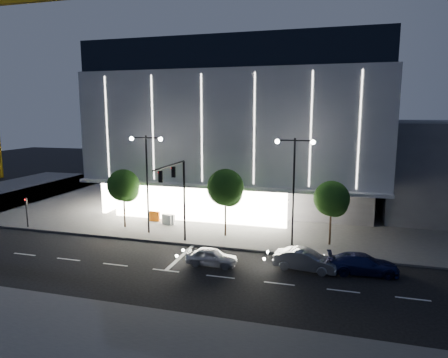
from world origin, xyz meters
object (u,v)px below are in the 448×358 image
at_px(tree_right, 332,201).
at_px(car_second, 305,260).
at_px(car_lead, 212,257).
at_px(barrier_d, 170,219).
at_px(street_lamp_west, 147,170).
at_px(ped_signal_far, 27,209).
at_px(tree_left, 124,187).
at_px(car_third, 363,264).
at_px(barrier_b, 167,219).
at_px(tree_mid, 226,189).
at_px(street_lamp_east, 294,176).
at_px(barrier_c, 155,216).
at_px(traffic_mast, 177,187).

bearing_deg(tree_right, car_second, -105.49).
height_order(car_lead, barrier_d, car_lead).
height_order(street_lamp_west, ped_signal_far, street_lamp_west).
xyz_separation_m(tree_left, barrier_d, (3.73, 2.02, -3.38)).
bearing_deg(car_second, car_third, -76.51).
relative_size(tree_left, barrier_b, 5.20).
distance_m(tree_mid, tree_right, 9.01).
bearing_deg(ped_signal_far, street_lamp_west, 7.13).
height_order(car_lead, car_second, car_second).
height_order(tree_left, car_second, tree_left).
relative_size(street_lamp_east, ped_signal_far, 3.00).
height_order(barrier_c, barrier_d, same).
height_order(ped_signal_far, car_second, ped_signal_far).
distance_m(barrier_c, barrier_d, 2.05).
relative_size(car_second, barrier_b, 4.04).
bearing_deg(car_lead, ped_signal_far, 78.38).
xyz_separation_m(ped_signal_far, barrier_d, (12.76, 4.54, -1.24)).
relative_size(tree_right, barrier_c, 5.01).
distance_m(traffic_mast, tree_right, 12.63).
xyz_separation_m(traffic_mast, tree_mid, (3.03, 3.68, -0.69)).
xyz_separation_m(tree_mid, car_second, (7.42, -5.72, -3.60)).
relative_size(street_lamp_east, barrier_c, 8.18).
bearing_deg(tree_left, barrier_d, 28.41).
relative_size(tree_right, car_third, 1.16).
bearing_deg(traffic_mast, tree_left, 152.16).
xyz_separation_m(traffic_mast, ped_signal_far, (-16.00, 1.16, -3.14)).
height_order(car_third, barrier_d, car_third).
height_order(traffic_mast, tree_mid, traffic_mast).
bearing_deg(tree_right, tree_left, 180.00).
xyz_separation_m(street_lamp_east, car_second, (1.44, -4.70, -5.22)).
bearing_deg(car_third, street_lamp_east, 44.82).
height_order(barrier_b, barrier_d, same).
bearing_deg(car_third, ped_signal_far, 78.49).
relative_size(tree_mid, car_second, 1.38).
bearing_deg(street_lamp_west, car_third, -13.16).
bearing_deg(street_lamp_east, street_lamp_west, 180.00).
bearing_deg(barrier_d, barrier_c, 174.05).
distance_m(traffic_mast, ped_signal_far, 16.35).
bearing_deg(car_lead, barrier_c, 44.09).
distance_m(car_third, barrier_d, 19.01).
bearing_deg(tree_left, barrier_b, 28.01).
distance_m(tree_right, barrier_c, 17.71).
xyz_separation_m(car_lead, barrier_d, (-7.05, 8.71, 0.01)).
height_order(tree_left, barrier_b, tree_left).
bearing_deg(ped_signal_far, street_lamp_east, 3.44).
bearing_deg(car_third, tree_left, 69.74).
bearing_deg(street_lamp_west, barrier_d, 75.99).
bearing_deg(car_second, street_lamp_east, 24.40).
bearing_deg(tree_mid, tree_right, -0.00).
height_order(traffic_mast, barrier_d, traffic_mast).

